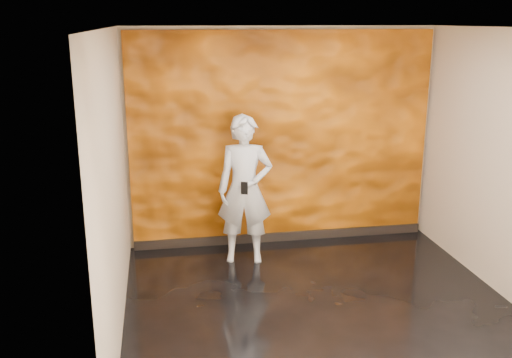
{
  "coord_description": "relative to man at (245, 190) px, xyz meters",
  "views": [
    {
      "loc": [
        -1.58,
        -5.08,
        2.88
      ],
      "look_at": [
        -0.54,
        0.87,
        1.18
      ],
      "focal_mm": 40.0,
      "sensor_mm": 36.0,
      "label": 1
    }
  ],
  "objects": [
    {
      "name": "room",
      "position": [
        0.58,
        -1.39,
        0.5
      ],
      "size": [
        4.02,
        4.02,
        2.81
      ],
      "color": "black",
      "rests_on": "ground"
    },
    {
      "name": "feature_wall",
      "position": [
        0.58,
        0.57,
        0.48
      ],
      "size": [
        3.9,
        0.06,
        2.75
      ],
      "primitive_type": "cube",
      "color": "orange",
      "rests_on": "ground"
    },
    {
      "name": "baseboard",
      "position": [
        0.58,
        0.53,
        -0.84
      ],
      "size": [
        3.9,
        0.04,
        0.12
      ],
      "primitive_type": "cube",
      "color": "black",
      "rests_on": "ground"
    },
    {
      "name": "man",
      "position": [
        0.0,
        0.0,
        0.0
      ],
      "size": [
        0.73,
        0.54,
        1.81
      ],
      "primitive_type": "imported",
      "rotation": [
        0.0,
        0.0,
        -0.18
      ],
      "color": "#ABB2BD",
      "rests_on": "ground"
    },
    {
      "name": "phone",
      "position": [
        -0.05,
        -0.27,
        0.1
      ],
      "size": [
        0.08,
        0.04,
        0.15
      ],
      "primitive_type": "cube",
      "rotation": [
        0.0,
        0.0,
        -0.32
      ],
      "color": "black",
      "rests_on": "man"
    }
  ]
}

